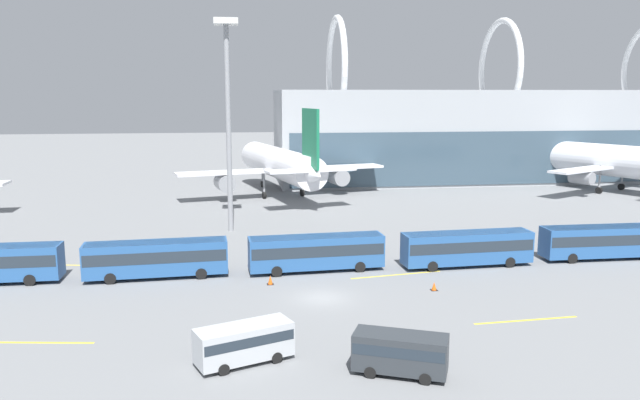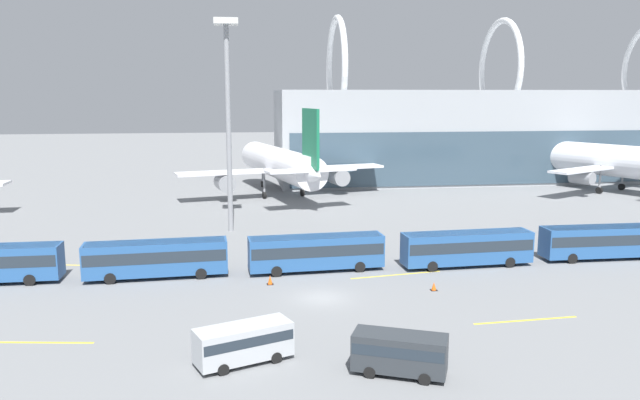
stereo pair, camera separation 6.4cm
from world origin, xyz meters
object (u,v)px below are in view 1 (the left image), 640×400
Objects in this scene: airliner_at_gate_far at (282,164)px; service_van_foreground at (244,341)px; airliner_parked_remote at (607,160)px; shuttle_bus_1 at (156,257)px; floodlight_mast at (228,91)px; shuttle_bus_3 at (467,246)px; service_van_crossing at (400,351)px; traffic_cone_1 at (270,280)px; shuttle_bus_4 at (603,240)px; traffic_cone_0 at (434,286)px; shuttle_bus_2 at (316,251)px.

airliner_at_gate_far is 5.58× the size of service_van_foreground.
airliner_parked_remote is at bearing -105.30° from airliner_at_gate_far.
floodlight_mast reaches higher than shuttle_bus_1.
shuttle_bus_3 is at bearing -40.28° from floodlight_mast.
shuttle_bus_3 is 25.11m from service_van_crossing.
shuttle_bus_1 is 15.72× the size of traffic_cone_1.
airliner_parked_remote is 2.56× the size of shuttle_bus_3.
shuttle_bus_4 is (14.43, 0.65, 0.00)m from shuttle_bus_3.
shuttle_bus_1 is 17.93× the size of traffic_cone_0.
airliner_at_gate_far reaches higher than shuttle_bus_4.
shuttle_bus_1 and shuttle_bus_2 have the same top height.
shuttle_bus_4 is 2.15× the size of service_van_crossing.
service_van_foreground is 20.20m from traffic_cone_0.
floodlight_mast is (-22.33, 18.92, 14.68)m from shuttle_bus_3.
shuttle_bus_1 is at bearing 163.53° from traffic_cone_0.
service_van_crossing is 0.24× the size of floodlight_mast.
airliner_parked_remote reaches higher than traffic_cone_1.
shuttle_bus_1 is 2.01× the size of service_van_foreground.
shuttle_bus_1 is 20.49m from service_van_foreground.
airliner_at_gate_far is at bearing 60.50° from airliner_parked_remote.
shuttle_bus_1 is at bearing 161.26° from traffic_cone_1.
service_van_crossing reaches higher than service_van_foreground.
shuttle_bus_4 reaches higher than traffic_cone_0.
shuttle_bus_2 is 5.96m from traffic_cone_1.
airliner_at_gate_far is 42.91m from shuttle_bus_2.
airliner_parked_remote is 86.48m from service_van_foreground.
shuttle_bus_3 reaches higher than service_van_crossing.
floodlight_mast reaches higher than shuttle_bus_3.
floodlight_mast is at bearing 70.04° from service_van_foreground.
service_van_foreground is 15.99m from traffic_cone_1.
airliner_parked_remote is at bearing 43.09° from shuttle_bus_3.
airliner_at_gate_far is at bearing 68.06° from shuttle_bus_1.
traffic_cone_1 is (-6.48, 18.62, -1.05)m from service_van_crossing.
shuttle_bus_3 is at bearing 9.50° from traffic_cone_1.
shuttle_bus_2 is 2.01× the size of service_van_foreground.
traffic_cone_1 is at bearing -144.96° from shuttle_bus_2.
service_van_crossing is 19.74m from traffic_cone_1.
traffic_cone_0 is at bearing -131.43° from shuttle_bus_3.
airliner_parked_remote is 5.13× the size of service_van_foreground.
shuttle_bus_4 reaches higher than service_van_crossing.
airliner_parked_remote reaches higher than service_van_crossing.
shuttle_bus_2 is at bearing 141.62° from traffic_cone_0.
shuttle_bus_1 reaches higher than traffic_cone_1.
service_van_foreground is at bearing -99.20° from traffic_cone_1.
floodlight_mast is (-9.87, 40.71, 15.18)m from service_van_crossing.
shuttle_bus_4 is 17.78× the size of traffic_cone_0.
airliner_parked_remote reaches higher than airliner_at_gate_far.
traffic_cone_1 is (9.92, -3.36, -1.55)m from shuttle_bus_1.
shuttle_bus_2 is at bearing -61.25° from service_van_crossing.
floodlight_mast reaches higher than service_van_crossing.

